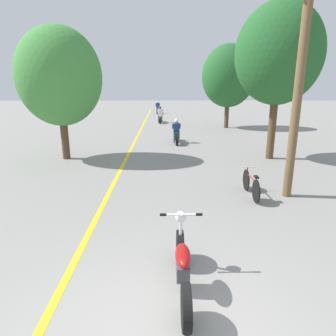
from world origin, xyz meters
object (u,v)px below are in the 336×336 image
object	(u,v)px
roadside_tree_right_far	(229,76)
motorcycle_foreground	(183,265)
utility_pole	(299,84)
bicycle_parked	(251,184)
roadside_tree_right_near	(279,54)
motorcycle_rider_lead	(176,134)
motorcycle_rider_mid	(160,117)
roadside_tree_left	(59,77)
motorcycle_rider_far	(158,109)

from	to	relation	value
roadside_tree_right_far	motorcycle_foreground	xyz separation A→B (m)	(-4.45, -18.48, -3.31)
utility_pole	bicycle_parked	bearing A→B (deg)	179.62
motorcycle_foreground	roadside_tree_right_near	bearing A→B (deg)	63.28
motorcycle_rider_lead	motorcycle_rider_mid	world-z (taller)	motorcycle_rider_mid
utility_pole	motorcycle_foreground	world-z (taller)	utility_pole
roadside_tree_right_near	roadside_tree_left	distance (m)	9.00
utility_pole	motorcycle_rider_mid	size ratio (longest dim) A/B	2.93
roadside_tree_right_near	roadside_tree_left	world-z (taller)	roadside_tree_right_near
motorcycle_rider_mid	motorcycle_rider_far	size ratio (longest dim) A/B	1.04
motorcycle_rider_mid	bicycle_parked	size ratio (longest dim) A/B	1.26
utility_pole	roadside_tree_right_near	xyz separation A→B (m)	(1.07, 4.62, 1.16)
roadside_tree_left	motorcycle_foreground	bearing A→B (deg)	-62.59
roadside_tree_right_far	bicycle_parked	world-z (taller)	roadside_tree_right_far
motorcycle_foreground	bicycle_parked	distance (m)	4.68
utility_pole	roadside_tree_right_near	size ratio (longest dim) A/B	0.97
roadside_tree_right_near	motorcycle_rider_lead	world-z (taller)	roadside_tree_right_near
motorcycle_rider_lead	bicycle_parked	distance (m)	8.54
roadside_tree_left	roadside_tree_right_far	bearing A→B (deg)	47.00
motorcycle_foreground	motorcycle_rider_far	xyz separation A→B (m)	(-0.93, 30.03, 0.10)
roadside_tree_right_near	motorcycle_rider_lead	xyz separation A→B (m)	(-3.96, 3.73, -3.82)
roadside_tree_left	motorcycle_rider_mid	size ratio (longest dim) A/B	2.59
motorcycle_rider_lead	utility_pole	bearing A→B (deg)	-70.92
roadside_tree_left	bicycle_parked	world-z (taller)	roadside_tree_left
utility_pole	bicycle_parked	size ratio (longest dim) A/B	3.70
roadside_tree_right_near	bicycle_parked	bearing A→B (deg)	-114.90
roadside_tree_right_near	motorcycle_rider_far	size ratio (longest dim) A/B	3.16
utility_pole	bicycle_parked	distance (m)	3.02
motorcycle_rider_lead	roadside_tree_right_far	bearing A→B (deg)	56.35
roadside_tree_left	motorcycle_rider_lead	xyz separation A→B (m)	(5.00, 3.63, -2.93)
bicycle_parked	utility_pole	bearing A→B (deg)	-0.38
roadside_tree_right_far	roadside_tree_left	xyz separation A→B (m)	(-9.02, -9.67, -0.29)
utility_pole	roadside_tree_right_near	world-z (taller)	roadside_tree_right_near
motorcycle_rider_mid	bicycle_parked	bearing A→B (deg)	-80.90
motorcycle_rider_mid	utility_pole	bearing A→B (deg)	-77.55
motorcycle_rider_lead	bicycle_parked	bearing A→B (deg)	-77.69
roadside_tree_right_near	roadside_tree_right_far	distance (m)	9.78
motorcycle_foreground	motorcycle_rider_far	size ratio (longest dim) A/B	1.06
utility_pole	roadside_tree_left	bearing A→B (deg)	149.12
motorcycle_rider_mid	motorcycle_rider_lead	bearing A→B (deg)	-83.86
bicycle_parked	roadside_tree_left	bearing A→B (deg)	145.37
motorcycle_rider_lead	motorcycle_rider_far	distance (m)	17.63
roadside_tree_right_far	motorcycle_rider_mid	world-z (taller)	roadside_tree_right_far
roadside_tree_right_near	utility_pole	bearing A→B (deg)	-103.08
utility_pole	roadside_tree_right_far	bearing A→B (deg)	85.50
motorcycle_rider_far	roadside_tree_right_far	bearing A→B (deg)	-65.04
utility_pole	motorcycle_rider_lead	bearing A→B (deg)	109.08
motorcycle_rider_far	bicycle_parked	distance (m)	26.12
roadside_tree_right_near	motorcycle_foreground	distance (m)	10.51
utility_pole	motorcycle_rider_far	distance (m)	26.41
motorcycle_rider_mid	motorcycle_rider_far	xyz separation A→B (m)	(-0.36, 8.35, 0.02)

